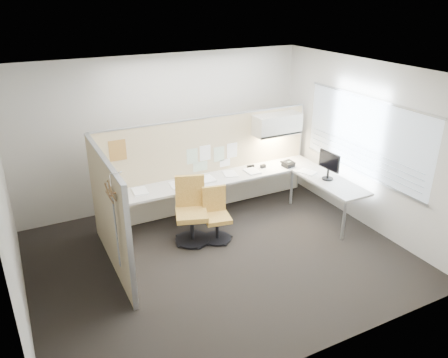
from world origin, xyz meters
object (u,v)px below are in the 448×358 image
chair_left (191,212)px  chair_right (216,216)px  phone (288,164)px  desk (238,184)px  monitor (329,164)px

chair_left → chair_right: 0.41m
phone → chair_left: bearing=-179.4°
chair_right → phone: (1.82, 0.61, 0.37)m
desk → chair_left: chair_left is taller
chair_left → phone: (2.19, 0.46, 0.29)m
desk → phone: size_ratio=16.61×
desk → chair_right: bearing=-140.4°
desk → monitor: size_ratio=7.93×
monitor → phone: monitor is taller
chair_right → phone: chair_right is taller
chair_left → phone: bearing=30.2°
chair_right → monitor: monitor is taller
chair_right → phone: bearing=29.3°
desk → chair_right: (-0.72, -0.60, -0.19)m
monitor → phone: 0.89m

